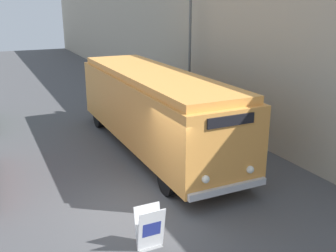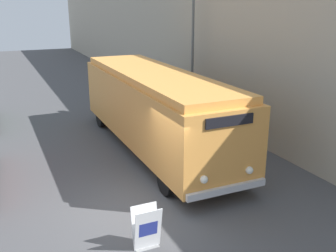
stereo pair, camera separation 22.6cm
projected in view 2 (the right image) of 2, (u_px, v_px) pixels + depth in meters
name	position (u px, v px, depth m)	size (l,w,h in m)	color
ground_plane	(133.00, 210.00, 10.75)	(80.00, 80.00, 0.00)	#4C4C4F
building_wall_right	(181.00, 48.00, 21.01)	(0.30, 60.00, 6.19)	#B2A893
vintage_bus	(155.00, 106.00, 14.74)	(2.61, 10.18, 3.01)	black
sign_board	(147.00, 228.00, 8.98)	(0.64, 0.39, 1.04)	gray
streetlamp	(193.00, 35.00, 18.05)	(0.36, 0.36, 6.06)	#595E60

